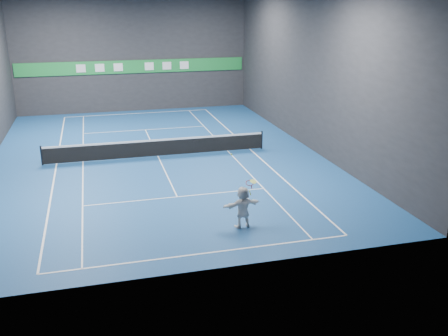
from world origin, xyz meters
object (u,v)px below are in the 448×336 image
object	(u,v)px
player	(243,207)
tennis_net	(158,147)
tennis_ball	(231,155)
tennis_racket	(250,184)

from	to	relation	value
player	tennis_net	bearing A→B (deg)	-87.89
tennis_ball	tennis_net	bearing A→B (deg)	98.68
tennis_ball	tennis_racket	world-z (taller)	tennis_ball
tennis_net	tennis_racket	distance (m)	10.40
tennis_net	tennis_racket	size ratio (longest dim) A/B	19.62
player	tennis_net	distance (m)	10.33
player	tennis_ball	xyz separation A→B (m)	(-0.41, 0.18, 2.09)
player	tennis_racket	size ratio (longest dim) A/B	2.60
player	tennis_racket	bearing A→B (deg)	-179.54
player	tennis_net	world-z (taller)	player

